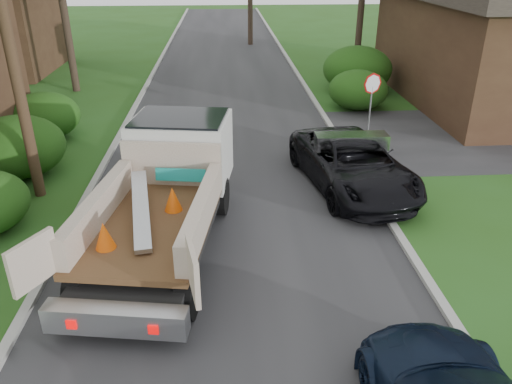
{
  "coord_description": "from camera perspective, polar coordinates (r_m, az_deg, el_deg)",
  "views": [
    {
      "loc": [
        -0.12,
        -8.35,
        6.39
      ],
      "look_at": [
        0.59,
        2.29,
        1.2
      ],
      "focal_mm": 35.0,
      "sensor_mm": 36.0,
      "label": 1
    }
  ],
  "objects": [
    {
      "name": "utility_pole",
      "position": [
        14.42,
        -27.09,
        18.47
      ],
      "size": [
        2.42,
        1.25,
        10.0
      ],
      "color": "#382619",
      "rests_on": "ground"
    },
    {
      "name": "hedge_right_a",
      "position": [
        22.84,
        11.58,
        11.39
      ],
      "size": [
        2.6,
        2.6,
        1.7
      ],
      "primitive_type": "ellipsoid",
      "color": "#163E0E",
      "rests_on": "ground"
    },
    {
      "name": "hedge_left_c",
      "position": [
        20.3,
        -23.07,
        8.03
      ],
      "size": [
        2.6,
        2.6,
        1.7
      ],
      "primitive_type": "ellipsoid",
      "color": "#163E0E",
      "rests_on": "ground"
    },
    {
      "name": "curb_right",
      "position": [
        19.87,
        8.74,
        7.05
      ],
      "size": [
        0.2,
        90.0,
        0.12
      ],
      "primitive_type": "cube",
      "color": "#9E9E99",
      "rests_on": "ground"
    },
    {
      "name": "curb_left",
      "position": [
        19.82,
        -15.26,
        6.38
      ],
      "size": [
        0.2,
        90.0,
        0.12
      ],
      "primitive_type": "cube",
      "color": "#9E9E99",
      "rests_on": "ground"
    },
    {
      "name": "hedge_right_b",
      "position": [
        25.79,
        11.5,
        13.61
      ],
      "size": [
        3.38,
        3.38,
        2.21
      ],
      "primitive_type": "ellipsoid",
      "color": "#163E0E",
      "rests_on": "ground"
    },
    {
      "name": "road",
      "position": [
        19.43,
        -3.25,
        6.71
      ],
      "size": [
        8.0,
        90.0,
        0.02
      ],
      "primitive_type": "cube",
      "color": "#28282B",
      "rests_on": "ground"
    },
    {
      "name": "hedge_left_b",
      "position": [
        17.06,
        -25.6,
        4.68
      ],
      "size": [
        2.86,
        2.86,
        1.87
      ],
      "primitive_type": "ellipsoid",
      "color": "#163E0E",
      "rests_on": "ground"
    },
    {
      "name": "ground",
      "position": [
        10.52,
        -2.4,
        -11.5
      ],
      "size": [
        120.0,
        120.0,
        0.0
      ],
      "primitive_type": "plane",
      "color": "#254E16",
      "rests_on": "ground"
    },
    {
      "name": "stop_sign",
      "position": [
        18.73,
        13.08,
        11.02
      ],
      "size": [
        0.71,
        0.32,
        2.48
      ],
      "color": "slate",
      "rests_on": "ground"
    },
    {
      "name": "flatbed_truck",
      "position": [
        12.27,
        -9.7,
        1.53
      ],
      "size": [
        3.82,
        7.12,
        2.57
      ],
      "rotation": [
        0.0,
        0.0,
        -0.15
      ],
      "color": "black",
      "rests_on": "ground"
    },
    {
      "name": "black_pickup",
      "position": [
        14.89,
        10.99,
        3.19
      ],
      "size": [
        3.35,
        5.75,
        1.5
      ],
      "primitive_type": "imported",
      "rotation": [
        0.0,
        0.0,
        0.17
      ],
      "color": "black",
      "rests_on": "ground"
    }
  ]
}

